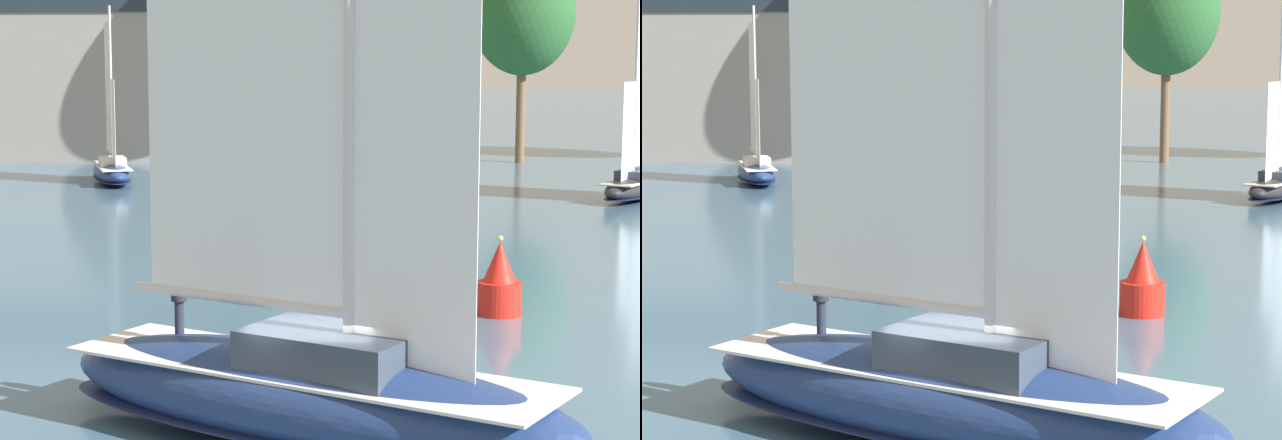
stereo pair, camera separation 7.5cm
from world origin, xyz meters
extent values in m
cube|color=gray|center=(-22.15, 63.05, 10.38)|extent=(33.11, 13.24, 20.76)
cylinder|color=brown|center=(-4.51, 54.06, 5.09)|extent=(0.81, 0.81, 10.18)
cylinder|color=brown|center=(8.78, 59.19, 3.78)|extent=(0.60, 0.60, 7.55)
ellipsoid|color=#285B2D|center=(8.78, 59.19, 9.84)|extent=(6.80, 6.80, 8.31)
ellipsoid|color=navy|center=(0.00, 0.00, 0.97)|extent=(11.56, 8.05, 1.93)
ellipsoid|color=#19234C|center=(0.00, 0.00, 0.43)|extent=(11.68, 8.13, 0.23)
cube|color=silver|center=(0.00, 0.00, 1.53)|extent=(10.12, 6.97, 0.06)
cube|color=#333D4C|center=(0.50, -0.26, 1.96)|extent=(3.85, 3.44, 0.80)
cylinder|color=silver|center=(-1.46, 0.76, 2.70)|extent=(4.63, 2.52, 0.19)
cube|color=white|center=(-1.28, 0.66, 8.52)|extent=(4.19, 2.19, 11.65)
cube|color=white|center=(2.01, -1.04, 5.47)|extent=(2.23, 1.17, 7.82)
cylinder|color=#232838|center=(-2.85, 1.91, 1.98)|extent=(0.27, 0.27, 0.85)
cylinder|color=#262628|center=(-2.85, 1.91, 2.73)|extent=(0.46, 0.46, 0.65)
sphere|color=tan|center=(-2.85, 1.91, 3.18)|extent=(0.24, 0.24, 0.24)
ellipsoid|color=navy|center=(-14.97, 45.11, 0.60)|extent=(4.25, 7.30, 1.20)
ellipsoid|color=#19234C|center=(-14.97, 45.11, 0.27)|extent=(4.29, 7.37, 0.14)
cube|color=silver|center=(-14.97, 45.11, 0.96)|extent=(3.67, 6.39, 0.06)
cube|color=silver|center=(-14.85, 44.77, 1.23)|extent=(1.97, 2.32, 0.49)
cylinder|color=silver|center=(-14.78, 44.58, 5.39)|extent=(0.14, 0.14, 8.81)
cylinder|color=silver|center=(-15.32, 46.07, 1.69)|extent=(1.19, 3.02, 0.12)
cube|color=silver|center=(-15.27, 45.95, 5.30)|extent=(1.02, 2.75, 7.22)
cube|color=silver|center=(-14.48, 43.75, 3.41)|extent=(0.55, 1.47, 4.84)
ellipsoid|color=#232328|center=(13.02, 39.75, 0.60)|extent=(5.23, 7.18, 1.21)
ellipsoid|color=#19234C|center=(13.02, 39.75, 0.27)|extent=(5.28, 7.25, 0.15)
cube|color=#BCB7A8|center=(13.02, 39.75, 0.97)|extent=(4.53, 6.28, 0.06)
cube|color=#333D4C|center=(12.85, 39.44, 1.25)|extent=(2.19, 2.42, 0.50)
cylinder|color=silver|center=(12.74, 39.25, 5.45)|extent=(0.14, 0.14, 8.90)
cube|color=white|center=(12.31, 38.48, 3.44)|extent=(0.79, 1.38, 4.89)
cylinder|color=red|center=(4.44, 12.11, 0.48)|extent=(1.28, 1.28, 0.96)
cone|color=red|center=(4.44, 12.11, 1.55)|extent=(0.96, 0.96, 1.18)
sphere|color=#F2F266|center=(4.44, 12.11, 2.22)|extent=(0.16, 0.16, 0.16)
camera|label=1|loc=(2.04, -23.19, 7.69)|focal=70.00mm
camera|label=2|loc=(2.11, -23.18, 7.69)|focal=70.00mm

